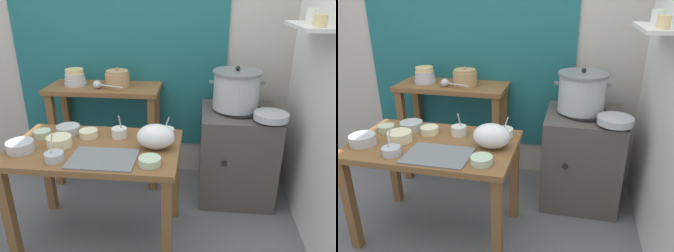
{
  "view_description": "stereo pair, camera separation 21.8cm",
  "coord_description": "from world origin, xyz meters",
  "views": [
    {
      "loc": [
        0.58,
        -1.81,
        1.66
      ],
      "look_at": [
        0.38,
        0.2,
        0.82
      ],
      "focal_mm": 35.04,
      "sensor_mm": 36.0,
      "label": 1
    },
    {
      "loc": [
        0.8,
        -1.78,
        1.66
      ],
      "look_at": [
        0.38,
        0.2,
        0.82
      ],
      "focal_mm": 35.04,
      "sensor_mm": 36.0,
      "label": 2
    }
  ],
  "objects": [
    {
      "name": "prep_table",
      "position": [
        -0.09,
        0.05,
        0.61
      ],
      "size": [
        1.1,
        0.66,
        0.72
      ],
      "color": "brown",
      "rests_on": "ground"
    },
    {
      "name": "prep_bowl_5",
      "position": [
        -0.31,
        0.02,
        0.76
      ],
      "size": [
        0.16,
        0.16,
        0.07
      ],
      "color": "beige",
      "rests_on": "prep_table"
    },
    {
      "name": "prep_bowl_4",
      "position": [
        -0.33,
        0.23,
        0.75
      ],
      "size": [
        0.16,
        0.16,
        0.06
      ],
      "color": "#B7BABF",
      "rests_on": "prep_table"
    },
    {
      "name": "stove_block",
      "position": [
        0.9,
        0.7,
        0.38
      ],
      "size": [
        0.6,
        0.61,
        0.78
      ],
      "color": "#4C4742",
      "rests_on": "ground"
    },
    {
      "name": "prep_bowl_3",
      "position": [
        -0.48,
        0.15,
        0.75
      ],
      "size": [
        0.11,
        0.11,
        0.05
      ],
      "color": "#B7D1AD",
      "rests_on": "prep_table"
    },
    {
      "name": "wall_back",
      "position": [
        0.08,
        1.1,
        1.3
      ],
      "size": [
        4.4,
        0.12,
        2.6
      ],
      "color": "#B2ADA3",
      "rests_on": "ground"
    },
    {
      "name": "prep_bowl_7",
      "position": [
        -0.53,
        -0.07,
        0.76
      ],
      "size": [
        0.17,
        0.17,
        0.07
      ],
      "color": "#B7BABF",
      "rests_on": "prep_table"
    },
    {
      "name": "bowl_stack_enamel",
      "position": [
        -0.49,
        0.84,
        0.96
      ],
      "size": [
        0.19,
        0.19,
        0.14
      ],
      "color": "#B7BABF",
      "rests_on": "back_shelf_table"
    },
    {
      "name": "prep_bowl_1",
      "position": [
        0.36,
        0.25,
        0.75
      ],
      "size": [
        0.12,
        0.12,
        0.14
      ],
      "color": "silver",
      "rests_on": "prep_table"
    },
    {
      "name": "ladle",
      "position": [
        -0.26,
        0.75,
        0.94
      ],
      "size": [
        0.27,
        0.11,
        0.07
      ],
      "color": "#B7BABF",
      "rests_on": "back_shelf_table"
    },
    {
      "name": "prep_bowl_0",
      "position": [
        -0.17,
        0.18,
        0.75
      ],
      "size": [
        0.13,
        0.13,
        0.05
      ],
      "color": "beige",
      "rests_on": "prep_table"
    },
    {
      "name": "serving_tray",
      "position": [
        0.02,
        -0.12,
        0.72
      ],
      "size": [
        0.4,
        0.28,
        0.01
      ],
      "primitive_type": "cube",
      "color": "slate",
      "rests_on": "prep_table"
    },
    {
      "name": "prep_bowl_8",
      "position": [
        -0.26,
        -0.17,
        0.75
      ],
      "size": [
        0.11,
        0.11,
        0.16
      ],
      "color": "#B7BABF",
      "rests_on": "prep_table"
    },
    {
      "name": "plastic_bag",
      "position": [
        0.31,
        0.06,
        0.8
      ],
      "size": [
        0.24,
        0.18,
        0.16
      ],
      "primitive_type": "ellipsoid",
      "color": "white",
      "rests_on": "prep_table"
    },
    {
      "name": "prep_bowl_2",
      "position": [
        0.04,
        0.2,
        0.76
      ],
      "size": [
        0.1,
        0.1,
        0.17
      ],
      "color": "silver",
      "rests_on": "prep_table"
    },
    {
      "name": "back_shelf_table",
      "position": [
        -0.24,
        0.83,
        0.68
      ],
      "size": [
        0.96,
        0.4,
        0.9
      ],
      "color": "brown",
      "rests_on": "ground"
    },
    {
      "name": "steamer_pot",
      "position": [
        0.86,
        0.72,
        0.93
      ],
      "size": [
        0.43,
        0.38,
        0.34
      ],
      "color": "#B7BABF",
      "rests_on": "stove_block"
    },
    {
      "name": "prep_bowl_6",
      "position": [
        0.31,
        -0.16,
        0.74
      ],
      "size": [
        0.13,
        0.13,
        0.05
      ],
      "color": "#B7D1AD",
      "rests_on": "prep_table"
    },
    {
      "name": "wide_pan",
      "position": [
        1.11,
        0.5,
        0.8
      ],
      "size": [
        0.25,
        0.25,
        0.05
      ],
      "primitive_type": "cylinder",
      "color": "#B7BABF",
      "rests_on": "stove_block"
    },
    {
      "name": "ground_plane",
      "position": [
        0.0,
        0.0,
        0.0
      ],
      "size": [
        9.0,
        9.0,
        0.0
      ],
      "primitive_type": "plane",
      "color": "slate"
    },
    {
      "name": "clay_pot",
      "position": [
        -0.12,
        0.83,
        0.97
      ],
      "size": [
        0.2,
        0.2,
        0.16
      ],
      "color": "tan",
      "rests_on": "back_shelf_table"
    }
  ]
}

